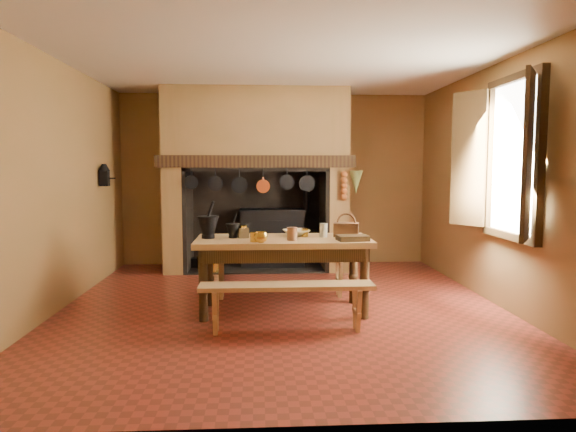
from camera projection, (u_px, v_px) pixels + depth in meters
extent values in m
plane|color=maroon|center=(282.00, 307.00, 5.90)|extent=(5.50, 5.50, 0.00)
plane|color=silver|center=(282.00, 58.00, 5.64)|extent=(5.50, 5.50, 0.00)
cube|color=olive|center=(275.00, 180.00, 8.50)|extent=(5.00, 0.02, 2.80)
cube|color=olive|center=(55.00, 185.00, 5.62)|extent=(0.02, 5.50, 2.80)
cube|color=olive|center=(499.00, 185.00, 5.91)|extent=(0.02, 5.50, 2.80)
cube|color=olive|center=(304.00, 200.00, 3.03)|extent=(5.00, 0.02, 2.80)
cube|color=olive|center=(176.00, 181.00, 7.97)|extent=(0.30, 0.90, 2.80)
cube|color=olive|center=(336.00, 180.00, 8.11)|extent=(0.30, 0.90, 2.80)
cube|color=olive|center=(256.00, 129.00, 7.96)|extent=(2.20, 0.90, 1.20)
cube|color=black|center=(256.00, 161.00, 7.61)|extent=(2.95, 0.22, 0.18)
cube|color=black|center=(257.00, 216.00, 8.51)|extent=(2.20, 0.06, 1.60)
cube|color=black|center=(257.00, 268.00, 8.16)|extent=(2.20, 0.90, 0.02)
cube|color=black|center=(272.00, 239.00, 8.29)|extent=(1.00, 0.50, 0.90)
cube|color=black|center=(272.00, 210.00, 8.22)|extent=(1.04, 0.54, 0.04)
cube|color=black|center=(273.00, 235.00, 8.02)|extent=(0.35, 0.02, 0.45)
cylinder|color=black|center=(306.00, 189.00, 8.25)|extent=(0.10, 0.10, 0.70)
cylinder|color=gold|center=(263.00, 235.00, 7.99)|extent=(0.03, 0.03, 0.03)
cylinder|color=gold|center=(282.00, 235.00, 8.01)|extent=(0.03, 0.03, 0.03)
cylinder|color=gold|center=(209.00, 263.00, 8.11)|extent=(0.40, 0.40, 0.20)
cylinder|color=gold|center=(211.00, 266.00, 7.87)|extent=(0.34, 0.34, 0.18)
cube|color=black|center=(198.00, 263.00, 8.20)|extent=(0.18, 0.18, 0.16)
cone|color=#51592A|center=(356.00, 182.00, 7.62)|extent=(0.20, 0.20, 0.35)
cube|color=white|center=(515.00, 158.00, 5.48)|extent=(0.02, 1.00, 1.60)
cube|color=#342310|center=(516.00, 78.00, 5.41)|extent=(0.08, 1.16, 0.08)
cube|color=#342310|center=(510.00, 236.00, 5.56)|extent=(0.08, 1.16, 0.08)
cube|color=#342310|center=(528.00, 156.00, 4.80)|extent=(0.29, 0.39, 1.60)
cube|color=#342310|center=(468.00, 159.00, 6.15)|extent=(0.29, 0.39, 1.60)
cube|color=black|center=(104.00, 178.00, 7.16)|extent=(0.12, 0.12, 0.22)
cone|color=black|center=(104.00, 167.00, 7.15)|extent=(0.16, 0.16, 0.10)
cylinder|color=black|center=(111.00, 178.00, 7.17)|extent=(0.12, 0.02, 0.02)
cube|color=#AF7B50|center=(283.00, 241.00, 5.64)|extent=(1.90, 0.85, 0.06)
cube|color=#342310|center=(283.00, 250.00, 5.64)|extent=(1.77, 0.72, 0.15)
cylinder|color=#342310|center=(203.00, 285.00, 5.31)|extent=(0.10, 0.10, 0.76)
cylinder|color=#342310|center=(365.00, 283.00, 5.41)|extent=(0.10, 0.10, 0.76)
cylinder|color=#342310|center=(209.00, 273.00, 5.94)|extent=(0.10, 0.10, 0.76)
cylinder|color=#342310|center=(353.00, 271.00, 6.04)|extent=(0.10, 0.10, 0.76)
cube|color=#AF7B50|center=(287.00, 286.00, 4.95)|extent=(1.69, 0.30, 0.04)
cube|color=#AF7B50|center=(281.00, 259.00, 6.29)|extent=(1.79, 0.31, 0.04)
cylinder|color=black|center=(208.00, 236.00, 5.62)|extent=(0.14, 0.14, 0.04)
cone|color=black|center=(208.00, 225.00, 5.60)|extent=(0.24, 0.24, 0.20)
cylinder|color=black|center=(210.00, 210.00, 5.59)|extent=(0.10, 0.05, 0.20)
cylinder|color=black|center=(233.00, 237.00, 5.64)|extent=(0.09, 0.09, 0.03)
cone|color=black|center=(233.00, 230.00, 5.63)|extent=(0.16, 0.16, 0.13)
cylinder|color=black|center=(234.00, 219.00, 5.62)|extent=(0.06, 0.04, 0.13)
cube|color=#342310|center=(243.00, 233.00, 5.65)|extent=(0.13, 0.13, 0.11)
cylinder|color=gold|center=(243.00, 227.00, 5.64)|extent=(0.08, 0.08, 0.03)
cylinder|color=black|center=(247.00, 224.00, 5.64)|extent=(0.09, 0.04, 0.03)
cylinder|color=gold|center=(254.00, 237.00, 5.34)|extent=(0.11, 0.11, 0.10)
cylinder|color=gold|center=(305.00, 233.00, 5.76)|extent=(0.10, 0.10, 0.09)
imported|color=#C0BB94|center=(296.00, 233.00, 5.82)|extent=(0.37, 0.37, 0.07)
cylinder|color=brown|center=(292.00, 234.00, 5.44)|extent=(0.12, 0.12, 0.14)
cylinder|color=beige|center=(324.00, 230.00, 5.71)|extent=(0.09, 0.09, 0.15)
cube|color=#4A2816|center=(346.00, 229.00, 5.78)|extent=(0.31, 0.25, 0.15)
torus|color=#4A2816|center=(346.00, 223.00, 5.77)|extent=(0.22, 0.07, 0.22)
cube|color=#342310|center=(353.00, 238.00, 5.44)|extent=(0.34, 0.26, 0.05)
imported|color=gold|center=(261.00, 237.00, 5.28)|extent=(0.17, 0.17, 0.11)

